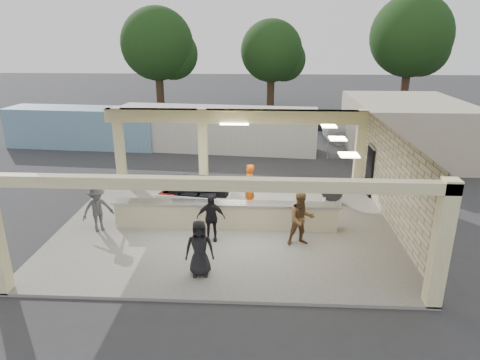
# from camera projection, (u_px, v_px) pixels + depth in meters

# --- Properties ---
(ground) EXTENTS (120.00, 120.00, 0.00)m
(ground) POSITION_uv_depth(u_px,v_px,m) (227.00, 224.00, 16.12)
(ground) COLOR #2D2D30
(ground) RESTS_ON ground
(pavilion) EXTENTS (12.01, 10.00, 3.55)m
(pavilion) POSITION_uv_depth(u_px,v_px,m) (234.00, 184.00, 16.29)
(pavilion) COLOR slate
(pavilion) RESTS_ON ground
(baggage_counter) EXTENTS (8.20, 0.58, 0.98)m
(baggage_counter) POSITION_uv_depth(u_px,v_px,m) (226.00, 215.00, 15.46)
(baggage_counter) COLOR #C0B58F
(baggage_counter) RESTS_ON pavilion
(luggage_cart) EXTENTS (2.81, 1.98, 1.52)m
(luggage_cart) POSITION_uv_depth(u_px,v_px,m) (193.00, 193.00, 16.56)
(luggage_cart) COLOR silver
(luggage_cart) RESTS_ON pavilion
(drum_fan) EXTENTS (1.01, 0.58, 1.07)m
(drum_fan) POSITION_uv_depth(u_px,v_px,m) (333.00, 191.00, 17.55)
(drum_fan) COLOR silver
(drum_fan) RESTS_ON pavilion
(baggage_handler) EXTENTS (0.41, 0.70, 1.86)m
(baggage_handler) POSITION_uv_depth(u_px,v_px,m) (249.00, 187.00, 16.95)
(baggage_handler) COLOR #E3570B
(baggage_handler) RESTS_ON pavilion
(passenger_a) EXTENTS (0.96, 0.57, 1.84)m
(passenger_a) POSITION_uv_depth(u_px,v_px,m) (301.00, 219.00, 14.09)
(passenger_a) COLOR brown
(passenger_a) RESTS_ON pavilion
(passenger_b) EXTENTS (0.98, 0.42, 1.64)m
(passenger_b) POSITION_uv_depth(u_px,v_px,m) (211.00, 218.00, 14.41)
(passenger_b) COLOR black
(passenger_b) RESTS_ON pavilion
(passenger_c) EXTENTS (1.10, 0.94, 1.68)m
(passenger_c) POSITION_uv_depth(u_px,v_px,m) (98.00, 209.00, 15.09)
(passenger_c) COLOR #444348
(passenger_c) RESTS_ON pavilion
(passenger_d) EXTENTS (0.86, 0.42, 1.71)m
(passenger_d) POSITION_uv_depth(u_px,v_px,m) (200.00, 248.00, 12.32)
(passenger_d) COLOR black
(passenger_d) RESTS_ON pavilion
(car_white_a) EXTENTS (5.67, 2.84, 1.59)m
(car_white_a) POSITION_uv_depth(u_px,v_px,m) (367.00, 130.00, 27.92)
(car_white_a) COLOR silver
(car_white_a) RESTS_ON ground
(car_white_b) EXTENTS (4.47, 2.44, 1.34)m
(car_white_b) POSITION_uv_depth(u_px,v_px,m) (425.00, 135.00, 27.16)
(car_white_b) COLOR silver
(car_white_b) RESTS_ON ground
(car_dark) EXTENTS (4.79, 2.28, 1.53)m
(car_dark) POSITION_uv_depth(u_px,v_px,m) (350.00, 123.00, 30.13)
(car_dark) COLOR black
(car_dark) RESTS_ON ground
(container_white) EXTENTS (12.09, 3.51, 2.58)m
(container_white) POSITION_uv_depth(u_px,v_px,m) (217.00, 129.00, 25.78)
(container_white) COLOR silver
(container_white) RESTS_ON ground
(container_blue) EXTENTS (9.48, 2.89, 2.43)m
(container_blue) POSITION_uv_depth(u_px,v_px,m) (84.00, 127.00, 26.64)
(container_blue) COLOR #78A1C1
(container_blue) RESTS_ON ground
(fence) EXTENTS (12.06, 0.06, 2.03)m
(fence) POSITION_uv_depth(u_px,v_px,m) (437.00, 142.00, 23.72)
(fence) COLOR gray
(fence) RESTS_ON ground
(tree_left) EXTENTS (6.60, 6.30, 9.00)m
(tree_left) POSITION_uv_depth(u_px,v_px,m) (161.00, 47.00, 37.45)
(tree_left) COLOR #382619
(tree_left) RESTS_ON ground
(tree_mid) EXTENTS (6.00, 5.60, 8.00)m
(tree_mid) POSITION_uv_depth(u_px,v_px,m) (275.00, 53.00, 39.04)
(tree_mid) COLOR #382619
(tree_mid) RESTS_ON ground
(tree_right) EXTENTS (7.20, 7.00, 10.00)m
(tree_right) POSITION_uv_depth(u_px,v_px,m) (414.00, 39.00, 37.10)
(tree_right) COLOR #382619
(tree_right) RESTS_ON ground
(adjacent_building) EXTENTS (6.00, 8.00, 3.20)m
(adjacent_building) POSITION_uv_depth(u_px,v_px,m) (405.00, 128.00, 24.56)
(adjacent_building) COLOR #BCB095
(adjacent_building) RESTS_ON ground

